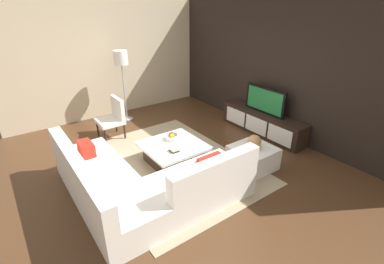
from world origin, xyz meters
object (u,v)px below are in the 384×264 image
(ottoman, at_px, (253,157))
(fruit_bowl, at_px, (173,137))
(sectional_couch, at_px, (139,184))
(coffee_table, at_px, (174,153))
(book_stack, at_px, (174,150))
(media_console, at_px, (262,123))
(decorative_ball, at_px, (254,142))
(accent_chair_near, at_px, (113,116))
(television, at_px, (265,100))
(floor_lamp, at_px, (121,62))

(ottoman, xyz_separation_m, fruit_bowl, (-1.15, -0.96, 0.23))
(sectional_couch, xyz_separation_m, coffee_table, (-0.62, 0.99, -0.09))
(sectional_couch, height_order, book_stack, sectional_couch)
(media_console, bearing_deg, decorative_ball, -55.12)
(accent_chair_near, bearing_deg, media_console, 52.09)
(media_console, xyz_separation_m, decorative_ball, (0.86, -1.24, 0.27))
(fruit_bowl, bearing_deg, book_stack, -28.67)
(sectional_couch, bearing_deg, ottoman, 80.40)
(television, xyz_separation_m, decorative_ball, (0.86, -1.24, -0.27))
(sectional_couch, distance_m, decorative_ball, 2.09)
(accent_chair_near, bearing_deg, ottoman, 24.74)
(media_console, relative_size, ottoman, 2.96)
(accent_chair_near, relative_size, floor_lamp, 0.51)
(fruit_bowl, distance_m, decorative_ball, 1.50)
(television, xyz_separation_m, fruit_bowl, (-0.28, -2.20, -0.35))
(floor_lamp, relative_size, book_stack, 10.87)
(television, xyz_separation_m, accent_chair_near, (-1.80, -2.73, -0.29))
(ottoman, height_order, decorative_ball, decorative_ball)
(accent_chair_near, relative_size, decorative_ball, 3.64)
(coffee_table, bearing_deg, media_console, 87.51)
(decorative_ball, bearing_deg, book_stack, -122.20)
(sectional_couch, distance_m, floor_lamp, 3.47)
(floor_lamp, distance_m, fruit_bowl, 2.48)
(sectional_couch, bearing_deg, media_console, 98.95)
(ottoman, distance_m, fruit_bowl, 1.51)
(sectional_couch, bearing_deg, coffee_table, 121.94)
(sectional_couch, height_order, ottoman, sectional_couch)
(television, height_order, book_stack, television)
(ottoman, bearing_deg, book_stack, -122.20)
(floor_lamp, distance_m, ottoman, 3.74)
(floor_lamp, relative_size, ottoman, 2.43)
(sectional_couch, height_order, decorative_ball, sectional_couch)
(television, bearing_deg, accent_chair_near, -123.34)
(coffee_table, xyz_separation_m, decorative_ball, (0.96, 1.06, 0.32))
(floor_lamp, distance_m, decorative_ball, 3.64)
(media_console, relative_size, coffee_table, 1.97)
(accent_chair_near, bearing_deg, sectional_couch, -17.99)
(sectional_couch, distance_m, book_stack, 0.96)
(sectional_couch, height_order, accent_chair_near, accent_chair_near)
(accent_chair_near, height_order, ottoman, accent_chair_near)
(coffee_table, height_order, fruit_bowl, fruit_bowl)
(decorative_ball, bearing_deg, ottoman, 0.00)
(coffee_table, bearing_deg, decorative_ball, 47.63)
(television, distance_m, decorative_ball, 1.53)
(book_stack, bearing_deg, media_console, 92.89)
(book_stack, bearing_deg, fruit_bowl, 151.33)
(fruit_bowl, bearing_deg, sectional_couch, -53.71)
(media_console, height_order, fruit_bowl, fruit_bowl)
(decorative_ball, relative_size, book_stack, 1.53)
(television, distance_m, fruit_bowl, 2.24)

